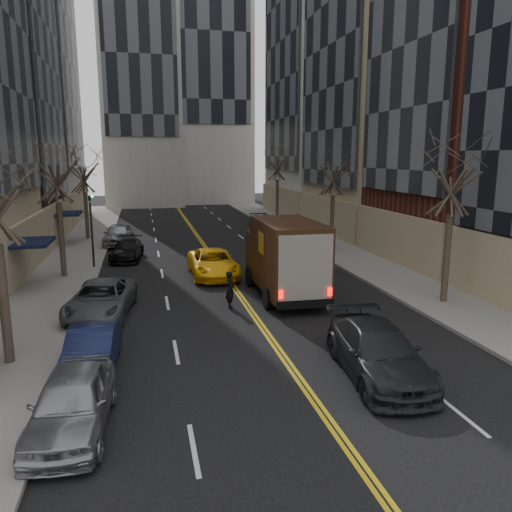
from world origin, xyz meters
The scene contains 22 objects.
ground centered at (0.00, 0.00, 0.00)m, with size 160.00×160.00×0.00m, color black.
sidewalk_left centered at (-9.00, 27.00, 0.07)m, with size 4.00×66.00×0.15m, color slate.
sidewalk_right centered at (9.00, 27.00, 0.07)m, with size 4.00×66.00×0.15m, color slate.
streetwall_right centered at (16.38, 32.20, 15.09)m, with size 12.26×49.00×34.00m.
tree_lf_mid centered at (-8.80, 20.00, 6.60)m, with size 3.20×3.20×8.91m.
tree_lf_far centered at (-8.80, 33.00, 6.02)m, with size 3.20×3.20×8.12m.
tree_rt_near centered at (8.80, 11.00, 6.45)m, with size 3.20×3.20×8.71m.
tree_rt_mid centered at (8.80, 25.00, 6.17)m, with size 3.20×3.20×8.32m.
tree_rt_far centered at (8.80, 40.00, 6.74)m, with size 3.20×3.20×9.11m.
traffic_signal centered at (-7.39, 22.00, 2.82)m, with size 0.29×0.26×4.70m.
ups_truck centered at (2.08, 13.84, 1.87)m, with size 2.87×6.83×3.72m.
observer_sedan centered at (2.42, 4.70, 0.78)m, with size 2.72×5.57×1.56m.
taxi centered at (-0.70, 18.68, 0.75)m, with size 2.47×5.36×1.49m, color yellow.
pedestrian centered at (-0.79, 12.57, 0.84)m, with size 0.61×0.40×1.68m, color black.
parked_lf_a centered at (-6.30, 3.48, 0.75)m, with size 1.78×4.43×1.51m, color #98999F.
parked_lf_b centered at (-6.16, 7.14, 0.68)m, with size 1.43×4.10×1.35m, color #101634.
parked_lf_c centered at (-6.30, 12.73, 0.72)m, with size 2.39×5.18×1.44m, color #4E5155.
parked_lf_d centered at (-5.53, 24.47, 0.66)m, with size 1.85×4.56×1.32m, color black.
parked_lf_e centered at (-6.29, 30.16, 0.83)m, with size 1.95×4.85×1.65m, color #9EA0A6.
parked_rt_a centered at (6.30, 26.87, 0.81)m, with size 1.72×4.94×1.63m, color #515359.
parked_rt_b centered at (6.30, 28.48, 0.74)m, with size 2.45×5.32×1.48m, color #929498.
parked_rt_c centered at (6.30, 35.19, 0.68)m, with size 1.92×4.71×1.37m, color black.
Camera 1 is at (-4.40, -8.46, 6.66)m, focal length 35.00 mm.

